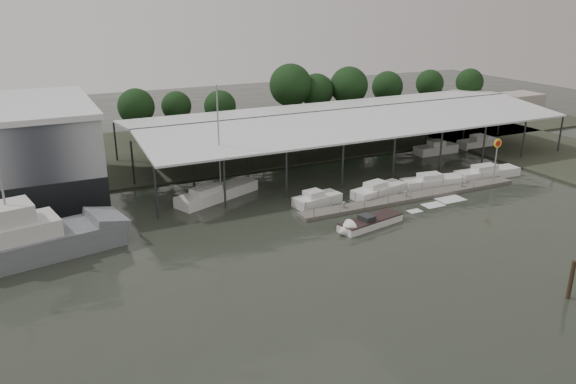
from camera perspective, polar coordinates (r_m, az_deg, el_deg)
name	(u,v)px	position (r m, az deg, el deg)	size (l,w,h in m)	color
ground	(344,260)	(48.51, 5.72, -6.92)	(200.00, 200.00, 0.00)	#262C24
land_strip_far	(197,147)	(84.90, -9.24, 4.50)	(140.00, 30.00, 0.30)	#32382A
covered_boat_shed	(345,114)	(77.84, 5.82, 7.88)	(58.24, 24.00, 6.96)	silver
floating_dock	(412,197)	(64.07, 12.53, -0.48)	(28.00, 2.00, 1.40)	#5F5A54
shell_fuel_sign	(497,152)	(70.89, 20.44, 3.81)	(1.10, 0.18, 5.55)	gray
distant_commercial_buildings	(484,102)	(117.49, 19.25, 8.62)	(22.00, 8.00, 4.00)	#A1968D
grey_trawler	(26,242)	(52.86, -25.09, -4.60)	(17.27, 7.72, 8.84)	slate
white_sailboat	(216,193)	(62.80, -7.30, -0.14)	(10.48, 6.39, 12.75)	silver
speedboat_underway	(366,224)	(55.23, 7.91, -3.21)	(18.69, 5.59, 2.00)	silver
moored_cruiser_0	(317,199)	(60.68, 2.94, -0.74)	(5.62, 3.07, 1.70)	silver
moored_cruiser_1	(378,190)	(64.26, 9.16, 0.19)	(7.34, 3.71, 1.70)	silver
moored_cruiser_2	(432,181)	(68.60, 14.44, 1.04)	(7.91, 3.20, 1.70)	silver
moored_cruiser_3	(487,173)	(74.08, 19.53, 1.87)	(8.76, 2.80, 1.70)	silver
horizon_tree_line	(321,90)	(99.09, 3.37, 10.30)	(70.53, 9.83, 10.80)	black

